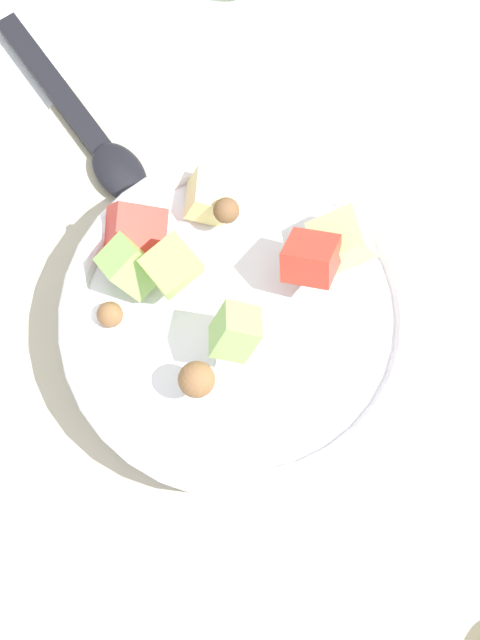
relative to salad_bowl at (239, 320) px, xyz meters
The scene contains 4 objects.
ground_plane 0.04m from the salad_bowl, 39.30° to the left, with size 2.40×2.40×0.00m, color silver.
placemat 0.04m from the salad_bowl, 39.30° to the left, with size 0.46×0.31×0.01m, color #BCB299.
salad_bowl is the anchor object (origin of this frame).
serving_spoon 0.20m from the salad_bowl, 150.02° to the left, with size 0.19×0.12×0.01m.
Camera 1 is at (0.07, -0.19, 0.65)m, focal length 50.92 mm.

